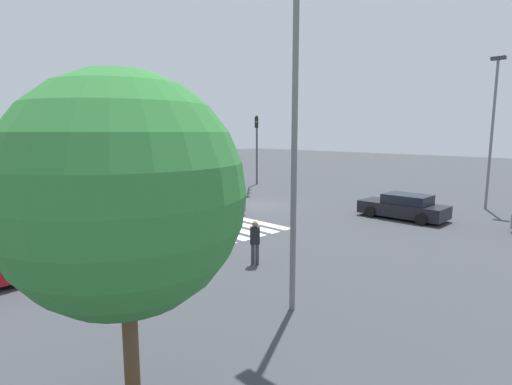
% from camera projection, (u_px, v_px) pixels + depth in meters
% --- Properties ---
extents(ground_plane, '(137.70, 137.70, 0.00)m').
position_uv_depth(ground_plane, '(256.00, 206.00, 26.61)').
color(ground_plane, '#3D3F44').
extents(crosswalk_markings, '(11.57, 8.20, 0.01)m').
position_uv_depth(crosswalk_markings, '(162.00, 223.00, 21.64)').
color(crosswalk_markings, silver).
rests_on(crosswalk_markings, ground_plane).
extents(traffic_signal_mast, '(4.19, 4.19, 6.39)m').
position_uv_depth(traffic_signal_mast, '(257.00, 134.00, 35.13)').
color(traffic_signal_mast, '#47474C').
rests_on(traffic_signal_mast, ground_plane).
extents(car_0, '(4.78, 2.28, 1.41)m').
position_uv_depth(car_0, '(404.00, 207.00, 22.69)').
color(car_0, black).
rests_on(car_0, ground_plane).
extents(car_2, '(4.71, 2.18, 1.43)m').
position_uv_depth(car_2, '(210.00, 201.00, 24.72)').
color(car_2, gray).
rests_on(car_2, ground_plane).
extents(pedestrian, '(0.41, 0.41, 1.66)m').
position_uv_depth(pedestrian, '(255.00, 241.00, 14.68)').
color(pedestrian, '#38383D').
rests_on(pedestrian, ground_plane).
extents(street_light_pole_a, '(0.80, 0.36, 9.44)m').
position_uv_depth(street_light_pole_a, '(493.00, 121.00, 24.80)').
color(street_light_pole_a, slate).
rests_on(street_light_pole_a, ground_plane).
extents(street_light_pole_b, '(0.80, 0.36, 9.08)m').
position_uv_depth(street_light_pole_b, '(295.00, 113.00, 10.32)').
color(street_light_pole_b, slate).
rests_on(street_light_pole_b, ground_plane).
extents(tree_corner_a, '(3.94, 3.94, 5.86)m').
position_uv_depth(tree_corner_a, '(123.00, 195.00, 6.36)').
color(tree_corner_a, brown).
rests_on(tree_corner_a, ground_plane).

